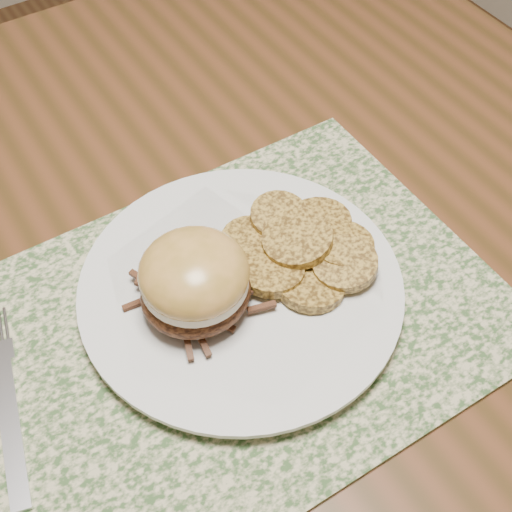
{
  "coord_description": "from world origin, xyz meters",
  "views": [
    {
      "loc": [
        0.08,
        -0.37,
        1.25
      ],
      "look_at": [
        0.28,
        -0.06,
        0.79
      ],
      "focal_mm": 50.0,
      "sensor_mm": 36.0,
      "label": 1
    }
  ],
  "objects": [
    {
      "name": "roasted_potatoes",
      "position": [
        0.33,
        -0.06,
        0.78
      ],
      "size": [
        0.14,
        0.14,
        0.03
      ],
      "color": "#AA8232",
      "rests_on": "dinner_plate"
    },
    {
      "name": "pork_sandwich",
      "position": [
        0.22,
        -0.06,
        0.8
      ],
      "size": [
        0.1,
        0.1,
        0.07
      ],
      "rotation": [
        0.0,
        0.0,
        0.1
      ],
      "color": "black",
      "rests_on": "dinner_plate"
    },
    {
      "name": "placemat",
      "position": [
        0.24,
        -0.08,
        0.75
      ],
      "size": [
        0.45,
        0.33,
        0.0
      ],
      "primitive_type": "cube",
      "color": "#38552B",
      "rests_on": "dining_table"
    },
    {
      "name": "dinner_plate",
      "position": [
        0.26,
        -0.06,
        0.76
      ],
      "size": [
        0.26,
        0.26,
        0.02
      ],
      "primitive_type": "cylinder",
      "color": "silver",
      "rests_on": "placemat"
    },
    {
      "name": "fork",
      "position": [
        0.06,
        -0.05,
        0.76
      ],
      "size": [
        0.06,
        0.18,
        0.0
      ],
      "rotation": [
        0.0,
        0.0,
        -0.23
      ],
      "color": "silver",
      "rests_on": "placemat"
    }
  ]
}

